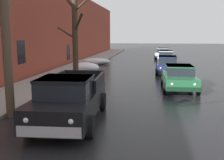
% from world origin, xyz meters
% --- Properties ---
extents(left_sidewalk_slab, '(3.05, 80.00, 0.12)m').
position_xyz_m(left_sidewalk_slab, '(-6.20, 18.00, 0.06)').
color(left_sidewalk_slab, gray).
rests_on(left_sidewalk_slab, ground).
extents(brick_townhouse_facade, '(0.63, 80.00, 8.04)m').
position_xyz_m(brick_townhouse_facade, '(-8.22, 18.00, 4.02)').
color(brick_townhouse_facade, brown).
rests_on(brick_townhouse_facade, ground).
extents(snow_bank_mid_block_left, '(2.33, 1.20, 0.87)m').
position_xyz_m(snow_bank_mid_block_left, '(-4.53, 22.43, 0.42)').
color(snow_bank_mid_block_left, white).
rests_on(snow_bank_mid_block_left, ground).
extents(snow_bank_along_right_kerb, '(3.02, 1.20, 0.69)m').
position_xyz_m(snow_bank_along_right_kerb, '(-4.94, 28.82, 0.34)').
color(snow_bank_along_right_kerb, white).
rests_on(snow_bank_along_right_kerb, ground).
extents(bare_tree_second_along_sidewalk, '(2.43, 3.68, 6.22)m').
position_xyz_m(bare_tree_second_along_sidewalk, '(-4.53, 9.94, 3.19)').
color(bare_tree_second_along_sidewalk, '#4C3D2D').
rests_on(bare_tree_second_along_sidewalk, ground).
extents(bare_tree_mid_block, '(3.17, 2.01, 6.65)m').
position_xyz_m(bare_tree_mid_block, '(-4.46, 19.17, 3.10)').
color(bare_tree_mid_block, '#382B1E').
rests_on(bare_tree_mid_block, ground).
extents(pickup_truck_black_approaching_near_lane, '(2.42, 5.47, 1.76)m').
position_xyz_m(pickup_truck_black_approaching_near_lane, '(-1.97, 9.65, 0.88)').
color(pickup_truck_black_approaching_near_lane, black).
rests_on(pickup_truck_black_approaching_near_lane, ground).
extents(sedan_green_parked_kerbside_close, '(1.99, 4.05, 1.42)m').
position_xyz_m(sedan_green_parked_kerbside_close, '(2.54, 16.32, 0.75)').
color(sedan_green_parked_kerbside_close, '#1E5633').
rests_on(sedan_green_parked_kerbside_close, ground).
extents(sedan_darkblue_parked_kerbside_mid, '(1.96, 4.19, 1.42)m').
position_xyz_m(sedan_darkblue_parked_kerbside_mid, '(2.23, 23.06, 0.75)').
color(sedan_darkblue_parked_kerbside_mid, navy).
rests_on(sedan_darkblue_parked_kerbside_mid, ground).
extents(sedan_white_parked_far_down_block, '(2.03, 4.09, 1.42)m').
position_xyz_m(sedan_white_parked_far_down_block, '(2.46, 30.61, 0.75)').
color(sedan_white_parked_far_down_block, silver).
rests_on(sedan_white_parked_far_down_block, ground).
extents(sedan_silver_queued_behind_truck, '(2.21, 3.99, 1.42)m').
position_xyz_m(sedan_silver_queued_behind_truck, '(2.37, 36.50, 0.75)').
color(sedan_silver_queued_behind_truck, '#B7B7BC').
rests_on(sedan_silver_queued_behind_truck, ground).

